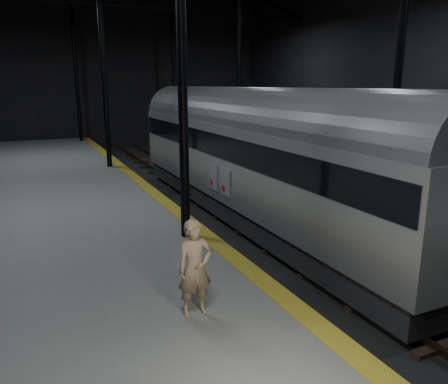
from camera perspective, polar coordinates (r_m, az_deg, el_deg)
ground at (r=17.93m, az=2.23°, el=-3.13°), size 44.00×44.00×0.00m
platform_left at (r=16.02m, az=-22.56°, el=-4.44°), size 9.00×43.80×1.00m
platform_right at (r=22.11m, az=19.89°, el=0.66°), size 9.00×43.80×1.00m
tactile_strip at (r=16.50m, az=-7.88°, el=-1.13°), size 0.50×43.80×0.01m
track at (r=17.91m, az=2.23°, el=-2.92°), size 2.40×43.00×0.24m
train at (r=16.79m, az=3.25°, el=5.52°), size 2.82×18.82×5.03m
woman at (r=8.22m, az=-3.81°, el=-9.93°), size 0.69×0.46×1.85m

